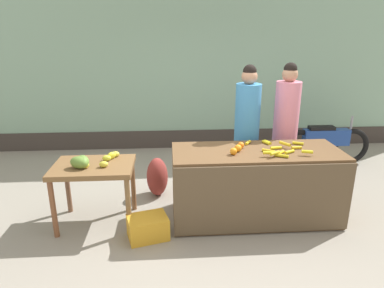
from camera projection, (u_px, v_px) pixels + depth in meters
ground_plane at (219, 217)px, 4.30m from camera, size 24.00×24.00×0.00m
market_wall_back at (199, 59)px, 6.52m from camera, size 9.50×0.23×3.60m
fruit_stall_counter at (255, 185)px, 4.18m from camera, size 2.04×0.82×0.89m
side_table_wooden at (94, 173)px, 4.00m from camera, size 0.93×0.68×0.76m
banana_bunch_pile at (279, 148)px, 4.04m from camera, size 0.74×0.62×0.07m
orange_pile at (237, 148)px, 4.00m from camera, size 0.21×0.30×0.09m
mango_papaya_pile at (87, 161)px, 3.89m from camera, size 0.54×0.50×0.14m
vendor_woman_blue_shirt at (247, 132)px, 4.65m from camera, size 0.34×0.34×1.85m
vendor_woman_pink_shirt at (285, 130)px, 4.73m from camera, size 0.34×0.34×1.87m
parked_motorcycle at (325, 143)px, 5.92m from camera, size 1.60×0.18×0.88m
produce_crate at (148, 227)px, 3.84m from camera, size 0.51×0.42×0.26m
produce_sack at (157, 177)px, 4.82m from camera, size 0.34×0.39×0.56m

